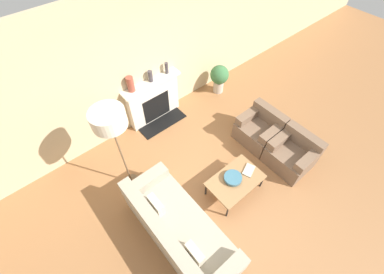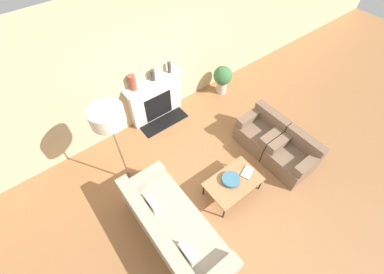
% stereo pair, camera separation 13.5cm
% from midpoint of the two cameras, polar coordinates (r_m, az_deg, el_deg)
% --- Properties ---
extents(ground_plane, '(18.00, 18.00, 0.00)m').
position_cam_midpoint_polar(ground_plane, '(4.99, 6.48, -12.44)').
color(ground_plane, '#99663D').
extents(wall_back, '(18.00, 0.06, 2.90)m').
position_cam_midpoint_polar(wall_back, '(5.27, -12.91, 15.36)').
color(wall_back, '#C6B289').
rests_on(wall_back, ground_plane).
extents(fireplace, '(1.35, 0.59, 1.04)m').
position_cam_midpoint_polar(fireplace, '(5.82, -9.15, 7.95)').
color(fireplace, beige).
rests_on(fireplace, ground_plane).
extents(couch, '(0.86, 2.11, 0.84)m').
position_cam_midpoint_polar(couch, '(4.36, -3.88, -20.07)').
color(couch, '#9E937F').
rests_on(couch, ground_plane).
extents(armchair_near, '(0.74, 0.81, 0.74)m').
position_cam_midpoint_polar(armchair_near, '(5.40, 20.67, -3.58)').
color(armchair_near, brown).
rests_on(armchair_near, ground_plane).
extents(armchair_far, '(0.74, 0.81, 0.74)m').
position_cam_midpoint_polar(armchair_far, '(5.62, 14.12, 1.63)').
color(armchair_far, brown).
rests_on(armchair_far, ground_plane).
extents(coffee_table, '(0.99, 0.64, 0.39)m').
position_cam_midpoint_polar(coffee_table, '(4.73, 8.81, -9.56)').
color(coffee_table, olive).
rests_on(coffee_table, ground_plane).
extents(bowl, '(0.32, 0.32, 0.08)m').
position_cam_midpoint_polar(bowl, '(4.66, 8.26, -9.01)').
color(bowl, '#38667A').
rests_on(bowl, coffee_table).
extents(book, '(0.31, 0.25, 0.02)m').
position_cam_midpoint_polar(book, '(4.84, 11.73, -7.25)').
color(book, '#B2A893').
rests_on(book, coffee_table).
extents(floor_lamp, '(0.52, 0.52, 1.94)m').
position_cam_midpoint_polar(floor_lamp, '(3.86, -18.78, 2.96)').
color(floor_lamp, brown).
rests_on(floor_lamp, ground_plane).
extents(mantel_vase_left, '(0.14, 0.14, 0.32)m').
position_cam_midpoint_polar(mantel_vase_left, '(5.24, -14.24, 11.31)').
color(mantel_vase_left, brown).
rests_on(mantel_vase_left, fireplace).
extents(mantel_vase_center_left, '(0.10, 0.10, 0.24)m').
position_cam_midpoint_polar(mantel_vase_center_left, '(5.41, -9.96, 13.15)').
color(mantel_vase_center_left, '#3D383D').
rests_on(mantel_vase_center_left, fireplace).
extents(mantel_vase_center_right, '(0.07, 0.07, 0.25)m').
position_cam_midpoint_polar(mantel_vase_center_right, '(5.58, -6.37, 14.98)').
color(mantel_vase_center_right, '#3D383D').
rests_on(mantel_vase_center_right, fireplace).
extents(potted_plant, '(0.46, 0.46, 0.74)m').
position_cam_midpoint_polar(potted_plant, '(6.50, 5.48, 13.19)').
color(potted_plant, '#B2A899').
rests_on(potted_plant, ground_plane).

